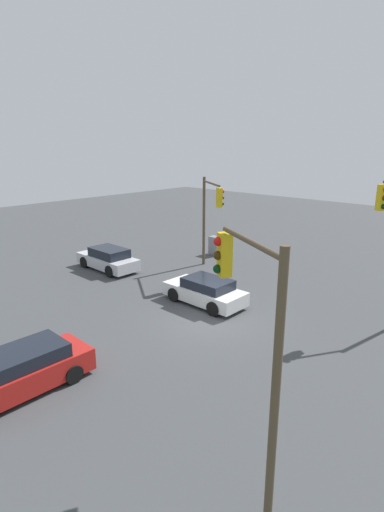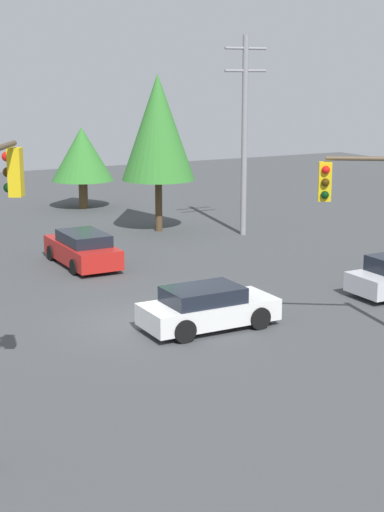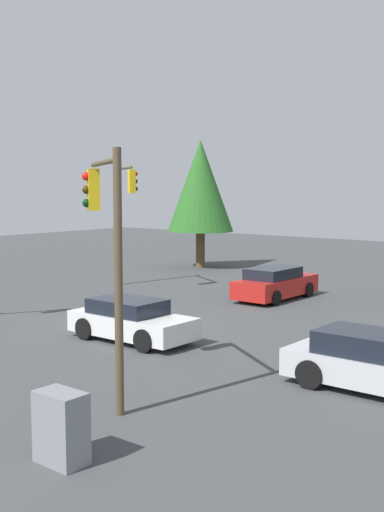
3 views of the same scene
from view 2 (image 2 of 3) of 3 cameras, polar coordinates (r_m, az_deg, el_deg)
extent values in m
plane|color=#424447|center=(24.55, -3.30, -4.88)|extent=(80.00, 80.00, 0.00)
cube|color=red|center=(31.98, -7.99, 0.31)|extent=(1.76, 4.47, 0.76)
cube|color=black|center=(31.65, -7.88, 1.30)|extent=(1.55, 2.46, 0.46)
cylinder|color=black|center=(33.04, -10.18, 0.22)|extent=(0.22, 0.63, 0.63)
cylinder|color=black|center=(33.58, -7.48, 0.53)|extent=(0.22, 0.63, 0.63)
cylinder|color=black|center=(30.49, -8.52, -0.80)|extent=(0.22, 0.63, 0.63)
cylinder|color=black|center=(31.08, -5.63, -0.45)|extent=(0.22, 0.63, 0.63)
cylinder|color=black|center=(28.37, 12.31, -1.93)|extent=(0.71, 0.22, 0.71)
cube|color=silver|center=(23.91, 1.24, -4.06)|extent=(4.16, 1.77, 0.66)
cube|color=black|center=(23.65, 0.81, -2.83)|extent=(2.29, 1.56, 0.47)
cylinder|color=black|center=(25.28, 2.83, -3.51)|extent=(0.70, 0.22, 0.70)
cylinder|color=black|center=(23.92, 4.93, -4.52)|extent=(0.70, 0.22, 0.70)
cylinder|color=black|center=(24.09, -2.43, -4.36)|extent=(0.70, 0.22, 0.70)
cylinder|color=black|center=(22.67, -0.55, -5.48)|extent=(0.70, 0.22, 0.70)
cube|color=gold|center=(17.36, -12.71, 5.97)|extent=(0.41, 0.44, 1.05)
sphere|color=red|center=(17.36, -13.32, 7.05)|extent=(0.22, 0.22, 0.22)
sphere|color=#392605|center=(17.40, -13.27, 5.96)|extent=(0.22, 0.22, 0.22)
sphere|color=black|center=(17.44, -13.21, 4.86)|extent=(0.22, 0.22, 0.22)
cube|color=gold|center=(21.38, 9.64, 5.36)|extent=(0.44, 0.42, 1.05)
sphere|color=red|center=(21.17, 9.71, 6.20)|extent=(0.22, 0.22, 0.22)
sphere|color=#392605|center=(21.21, 9.67, 5.30)|extent=(0.22, 0.22, 0.22)
sphere|color=black|center=(21.26, 9.64, 4.40)|extent=(0.22, 0.22, 0.22)
cylinder|color=gray|center=(37.26, 3.83, 8.60)|extent=(0.28, 0.28, 9.30)
cylinder|color=gray|center=(37.16, 3.93, 14.83)|extent=(2.20, 0.12, 0.12)
cylinder|color=gray|center=(37.14, 3.91, 13.29)|extent=(2.20, 0.12, 0.12)
cylinder|color=#4C3823|center=(38.52, -2.44, 3.70)|extent=(0.35, 0.35, 2.54)
cone|color=#337A2D|center=(38.08, -2.49, 9.33)|extent=(3.55, 3.55, 5.04)
cylinder|color=brown|center=(45.59, -7.91, 4.47)|extent=(0.51, 0.51, 1.62)
cone|color=#337A2D|center=(45.31, -8.00, 7.37)|extent=(3.53, 3.53, 3.01)
camera|label=1|loc=(33.65, -30.47, 11.48)|focal=28.00mm
camera|label=3|loc=(26.04, 48.83, 2.52)|focal=45.00mm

